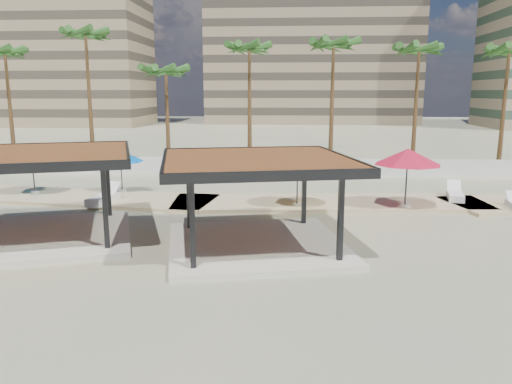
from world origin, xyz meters
TOP-DOWN VIEW (x-y plane):
  - ground at (0.00, 0.00)m, footprint 200.00×200.00m
  - promenade at (2.00, 7.67)m, footprint 44.45×7.97m
  - boundary_wall at (0.00, 16.00)m, footprint 56.00×0.30m
  - building_west at (-42.00, 68.00)m, footprint 34.00×16.00m
  - building_mid at (4.00, 78.00)m, footprint 38.00×16.00m
  - pavilion_central at (-1.27, -0.45)m, footprint 8.01×8.01m
  - pavilion_west at (-9.75, 0.06)m, footprint 8.72×8.72m
  - umbrella_a at (-14.15, 7.97)m, footprint 3.18×3.18m
  - umbrella_b at (0.35, 5.80)m, footprint 3.15×3.15m
  - umbrella_c at (5.61, 5.80)m, footprint 3.53×3.53m
  - umbrella_f at (-9.52, 8.92)m, footprint 3.23×3.23m
  - lounger_a at (-9.44, 5.85)m, footprint 1.13×2.49m
  - lounger_b at (8.68, 7.96)m, footprint 1.17×2.35m
  - palm_a at (-21.00, 18.30)m, footprint 3.00×3.00m
  - palm_b at (-15.00, 18.70)m, footprint 3.00×3.00m
  - palm_c at (-9.00, 18.10)m, footprint 3.00×3.00m
  - palm_d at (-3.00, 18.90)m, footprint 3.00×3.00m
  - palm_e at (3.00, 18.40)m, footprint 3.00×3.00m
  - palm_f at (9.00, 18.60)m, footprint 3.00×3.00m
  - palm_g at (15.00, 18.20)m, footprint 3.00×3.00m

SIDE VIEW (x-z plane):
  - ground at x=0.00m, z-range 0.00..0.00m
  - promenade at x=2.00m, z-range -0.06..0.18m
  - lounger_b at x=8.68m, z-range -0.04..0.81m
  - lounger_a at x=-9.44m, z-range -0.06..0.85m
  - boundary_wall at x=0.00m, z-range 0.00..1.20m
  - pavilion_central at x=-1.27m, z-range 0.33..3.74m
  - pavilion_west at x=-9.75m, z-range 0.34..3.83m
  - umbrella_f at x=-9.52m, z-range 1.01..3.34m
  - umbrella_b at x=0.35m, z-range 1.04..3.43m
  - umbrella_a at x=-14.15m, z-range 1.07..3.56m
  - umbrella_c at x=5.61m, z-range 1.21..4.09m
  - palm_c at x=-9.00m, z-range 2.91..10.92m
  - palm_g at x=15.00m, z-range 3.49..12.79m
  - palm_a at x=-21.00m, z-range 3.54..12.98m
  - palm_f at x=9.00m, z-range 3.56..13.02m
  - palm_d at x=-3.00m, z-range 3.64..13.30m
  - palm_e at x=3.00m, z-range 3.71..13.52m
  - palm_b at x=-15.00m, z-range 4.09..14.79m
  - building_mid at x=4.00m, z-range -0.93..29.47m
  - building_west at x=-42.00m, z-range -0.93..31.47m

